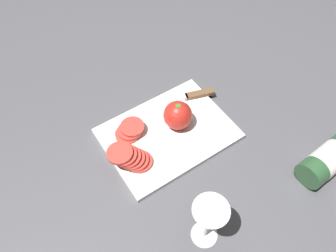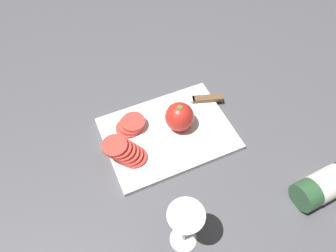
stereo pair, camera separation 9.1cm
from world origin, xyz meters
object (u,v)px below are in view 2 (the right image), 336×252
(wine_bottle, at_px, (334,180))
(tomato_slice_stack_near, at_px, (125,151))
(knife, at_px, (199,99))
(tomato_slice_stack_far, at_px, (130,125))
(whole_tomato, at_px, (179,117))
(wine_glass, at_px, (185,223))

(wine_bottle, bearing_deg, tomato_slice_stack_near, -32.36)
(knife, height_order, tomato_slice_stack_near, tomato_slice_stack_near)
(tomato_slice_stack_far, bearing_deg, whole_tomato, 160.01)
(tomato_slice_stack_far, bearing_deg, wine_glass, 90.78)
(wine_glass, xyz_separation_m, knife, (-0.22, -0.36, -0.09))
(wine_glass, relative_size, whole_tomato, 1.90)
(tomato_slice_stack_near, xyz_separation_m, tomato_slice_stack_far, (-0.05, -0.08, -0.01))
(tomato_slice_stack_near, height_order, tomato_slice_stack_far, tomato_slice_stack_near)
(knife, distance_m, tomato_slice_stack_far, 0.23)
(wine_glass, xyz_separation_m, tomato_slice_stack_far, (0.00, -0.34, -0.08))
(whole_tomato, bearing_deg, wine_glass, 66.82)
(whole_tomato, height_order, tomato_slice_stack_near, whole_tomato)
(knife, relative_size, tomato_slice_stack_far, 2.64)
(tomato_slice_stack_near, bearing_deg, wine_glass, 100.99)
(whole_tomato, distance_m, tomato_slice_stack_far, 0.14)
(whole_tomato, bearing_deg, tomato_slice_stack_near, 11.72)
(wine_bottle, distance_m, whole_tomato, 0.43)
(whole_tomato, distance_m, tomato_slice_stack_near, 0.18)
(whole_tomato, bearing_deg, wine_bottle, 130.61)
(knife, bearing_deg, wine_glass, 76.23)
(wine_bottle, height_order, wine_glass, wine_glass)
(wine_bottle, height_order, tomato_slice_stack_near, wine_bottle)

